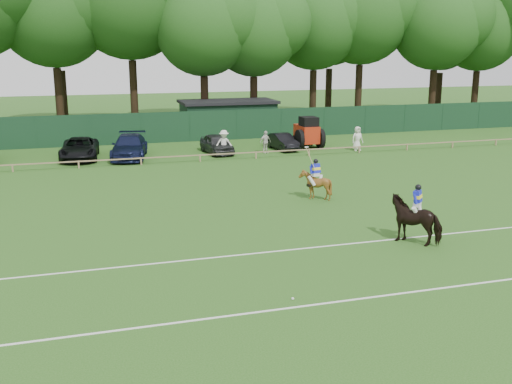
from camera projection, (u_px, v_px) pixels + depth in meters
name	position (u px, v px, depth m)	size (l,w,h in m)	color
ground	(266.00, 244.00, 24.01)	(160.00, 160.00, 0.00)	#1E4C14
horse_dark	(416.00, 219.00, 24.05)	(1.01, 2.21, 1.87)	black
horse_chestnut	(315.00, 185.00, 30.82)	(1.24, 1.39, 1.53)	brown
suv_black	(79.00, 149.00, 41.75)	(2.47, 5.35, 1.49)	black
sedan_navy	(129.00, 147.00, 42.16)	(2.28, 5.60, 1.63)	#111738
hatch_grey	(217.00, 144.00, 44.03)	(1.66, 4.13, 1.41)	#333336
estate_black	(282.00, 142.00, 45.62)	(1.30, 3.72, 1.23)	black
spectator_left	(224.00, 143.00, 42.76)	(1.22, 0.70, 1.89)	silver
spectator_mid	(265.00, 142.00, 44.11)	(0.97, 0.40, 1.65)	silver
spectator_right	(357.00, 139.00, 45.19)	(0.89, 0.58, 1.82)	silver
rider_dark	(418.00, 200.00, 23.86)	(0.77, 0.75, 1.41)	silver
rider_chestnut	(316.00, 171.00, 30.64)	(0.96, 0.52, 2.05)	silver
polo_ball	(293.00, 299.00, 18.68)	(0.09, 0.09, 0.09)	silver
pitch_lines	(296.00, 275.00, 20.75)	(60.00, 5.10, 0.01)	silver
pitch_rail	(186.00, 156.00, 40.65)	(62.10, 0.10, 0.50)	#997F5B
perimeter_fence	(166.00, 127.00, 48.83)	(92.08, 0.08, 2.50)	#14351E
utility_shed	(228.00, 117.00, 53.23)	(8.40, 4.40, 3.04)	#14331E
tree_row	(175.00, 129.00, 57.13)	(96.00, 12.00, 21.00)	#26561C
tractor	(307.00, 133.00, 46.44)	(2.02, 2.88, 2.42)	#B42810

